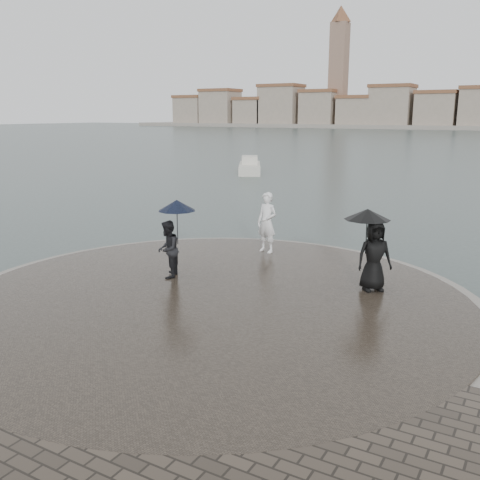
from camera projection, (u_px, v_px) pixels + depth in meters
The scene contains 6 objects.
ground at pixel (106, 372), 9.57m from camera, with size 400.00×400.00×0.00m, color #2B3835.
kerb_ring at pixel (212, 305), 12.49m from camera, with size 12.50×12.50×0.32m, color gray.
quay_tip at pixel (212, 304), 12.48m from camera, with size 11.90×11.90×0.36m, color #2D261E.
statue at pixel (267, 222), 16.26m from camera, with size 0.67×0.44×1.85m, color white.
visitor_left at pixel (170, 236), 13.67m from camera, with size 1.14×1.03×2.04m.
visitor_right at pixel (372, 244), 12.72m from camera, with size 1.30×1.12×1.95m.
Camera 1 is at (6.48, -6.38, 4.52)m, focal length 40.00 mm.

